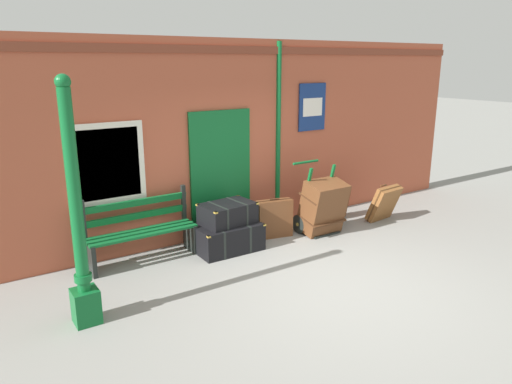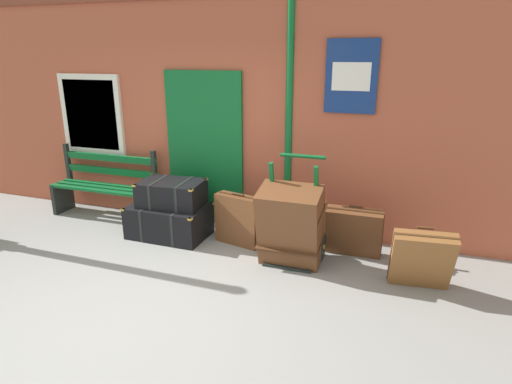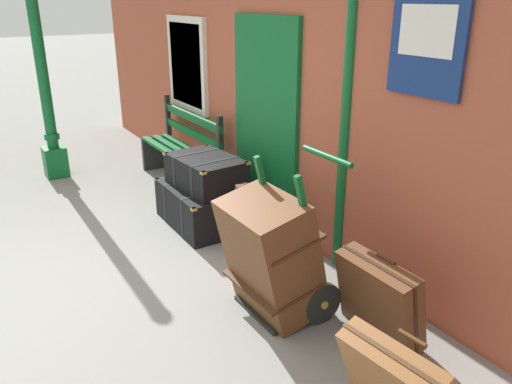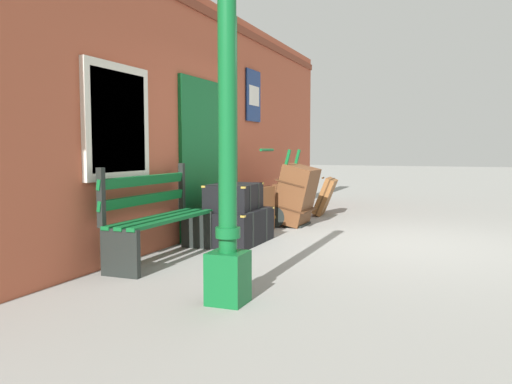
# 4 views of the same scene
# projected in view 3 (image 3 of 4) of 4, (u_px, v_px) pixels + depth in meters

# --- Properties ---
(ground_plane) EXTENTS (60.00, 60.00, 0.00)m
(ground_plane) POSITION_uv_depth(u_px,v_px,m) (31.00, 300.00, 4.03)
(ground_plane) COLOR gray
(brick_facade) EXTENTS (10.40, 0.35, 3.20)m
(brick_facade) POSITION_uv_depth(u_px,v_px,m) (299.00, 71.00, 4.75)
(brick_facade) COLOR #AD5138
(brick_facade) RESTS_ON ground
(lamp_post) EXTENTS (0.28, 0.28, 2.73)m
(lamp_post) POSITION_uv_depth(u_px,v_px,m) (46.00, 100.00, 6.44)
(lamp_post) COLOR #0F5B28
(lamp_post) RESTS_ON ground
(platform_bench) EXTENTS (1.60, 0.43, 1.01)m
(platform_bench) POSITION_uv_depth(u_px,v_px,m) (182.00, 150.00, 6.39)
(platform_bench) COLOR #0F5B28
(platform_bench) RESTS_ON ground
(steamer_trunk_base) EXTENTS (1.02, 0.66, 0.43)m
(steamer_trunk_base) POSITION_uv_depth(u_px,v_px,m) (202.00, 205.00, 5.31)
(steamer_trunk_base) COLOR black
(steamer_trunk_base) RESTS_ON ground
(steamer_trunk_middle) EXTENTS (0.85, 0.61, 0.33)m
(steamer_trunk_middle) POSITION_uv_depth(u_px,v_px,m) (206.00, 172.00, 5.17)
(steamer_trunk_middle) COLOR black
(steamer_trunk_middle) RESTS_ON steamer_trunk_base
(porters_trolley) EXTENTS (0.71, 0.66, 1.18)m
(porters_trolley) POSITION_uv_depth(u_px,v_px,m) (290.00, 274.00, 3.89)
(porters_trolley) COLOR black
(porters_trolley) RESTS_ON ground
(large_brown_trunk) EXTENTS (0.70, 0.62, 0.96)m
(large_brown_trunk) POSITION_uv_depth(u_px,v_px,m) (271.00, 255.00, 3.73)
(large_brown_trunk) COLOR brown
(large_brown_trunk) RESTS_ON ground
(suitcase_tan) EXTENTS (0.63, 0.32, 0.67)m
(suitcase_tan) POSITION_uv_depth(u_px,v_px,m) (256.00, 227.00, 4.56)
(suitcase_tan) COLOR brown
(suitcase_tan) RESTS_ON ground
(suitcase_brown) EXTENTS (0.66, 0.30, 0.62)m
(suitcase_brown) POSITION_uv_depth(u_px,v_px,m) (379.00, 299.00, 3.51)
(suitcase_brown) COLOR brown
(suitcase_brown) RESTS_ON ground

